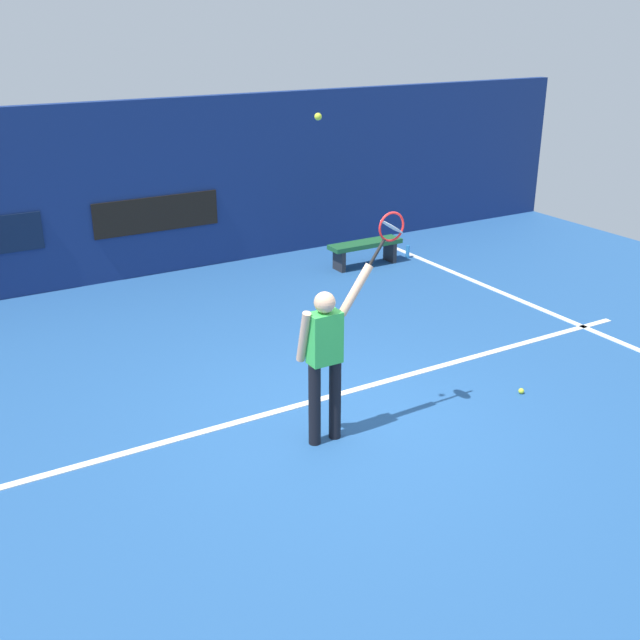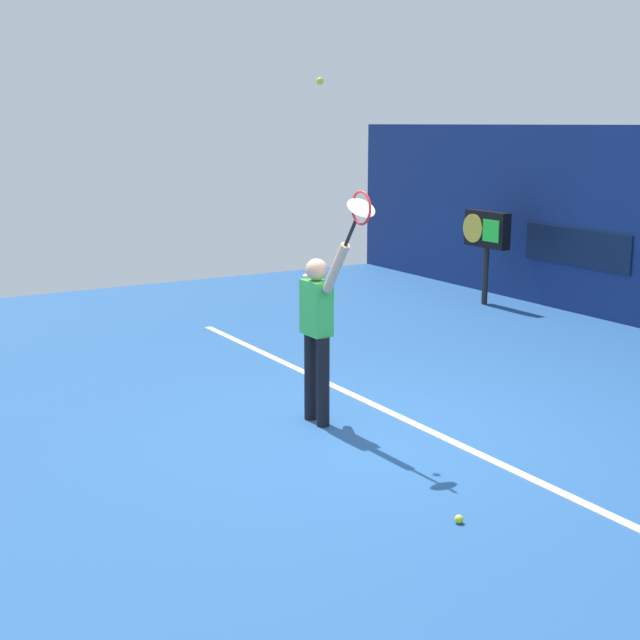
% 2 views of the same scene
% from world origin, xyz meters
% --- Properties ---
extents(ground_plane, '(18.00, 18.00, 0.00)m').
position_xyz_m(ground_plane, '(0.00, 0.00, 0.00)').
color(ground_plane, '#23518C').
extents(sponsor_banner_portside, '(2.20, 0.03, 0.60)m').
position_xyz_m(sponsor_banner_portside, '(-3.00, 6.10, 1.06)').
color(sponsor_banner_portside, '#0C1933').
extents(court_baseline, '(10.00, 0.10, 0.01)m').
position_xyz_m(court_baseline, '(0.00, 0.59, 0.01)').
color(court_baseline, white).
rests_on(court_baseline, ground_plane).
extents(tennis_player, '(0.81, 0.31, 1.91)m').
position_xyz_m(tennis_player, '(-0.42, -0.22, 1.01)').
color(tennis_player, black).
rests_on(tennis_player, ground_plane).
extents(tennis_racket, '(0.49, 0.27, 0.59)m').
position_xyz_m(tennis_racket, '(0.34, -0.22, 2.22)').
color(tennis_racket, black).
extents(tennis_ball, '(0.07, 0.07, 0.07)m').
position_xyz_m(tennis_ball, '(-0.47, -0.16, 3.38)').
color(tennis_ball, '#CCE033').
extents(scoreboard_clock, '(0.96, 0.20, 1.57)m').
position_xyz_m(scoreboard_clock, '(-4.27, 5.33, 1.20)').
color(scoreboard_clock, black).
rests_on(scoreboard_clock, ground_plane).
extents(spare_ball, '(0.07, 0.07, 0.07)m').
position_xyz_m(spare_ball, '(2.17, -0.50, 0.03)').
color(spare_ball, '#CCE033').
rests_on(spare_ball, ground_plane).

